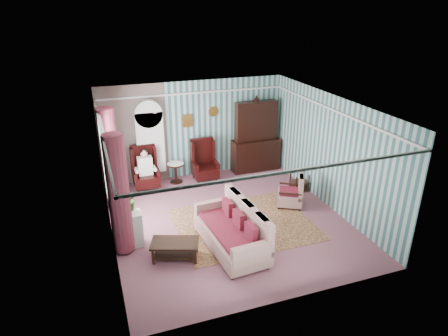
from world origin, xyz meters
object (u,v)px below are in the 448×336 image
object	(u,v)px
bookcase	(151,147)
dresser_hutch	(256,134)
seated_woman	(145,170)
floral_armchair	(290,188)
nest_table	(299,182)
round_side_table	(176,173)
coffee_table	(175,250)
sofa	(231,229)
wingback_right	(205,161)
plant_stand	(130,230)
wingback_left	(145,169)

from	to	relation	value
bookcase	dresser_hutch	size ratio (longest dim) A/B	0.95
dresser_hutch	seated_woman	bearing A→B (deg)	-175.59
dresser_hutch	floral_armchair	size ratio (longest dim) A/B	2.38
nest_table	dresser_hutch	bearing A→B (deg)	107.39
bookcase	seated_woman	size ratio (longest dim) A/B	1.90
round_side_table	coffee_table	distance (m)	3.79
bookcase	sofa	world-z (taller)	bookcase
dresser_hutch	wingback_right	bearing A→B (deg)	-171.23
dresser_hutch	sofa	size ratio (longest dim) A/B	1.11
round_side_table	nest_table	bearing A→B (deg)	-28.20
nest_table	floral_armchair	xyz separation A→B (m)	(-0.68, -0.70, 0.23)
seated_woman	plant_stand	xyz separation A→B (m)	(-0.80, -2.75, -0.19)
seated_woman	nest_table	distance (m)	4.37
plant_stand	sofa	world-z (taller)	sofa
wingback_right	seated_woman	world-z (taller)	wingback_right
plant_stand	coffee_table	world-z (taller)	plant_stand
coffee_table	wingback_left	bearing A→B (deg)	90.40
wingback_left	nest_table	xyz separation A→B (m)	(4.07, -1.55, -0.35)
sofa	bookcase	bearing A→B (deg)	9.39
bookcase	round_side_table	size ratio (longest dim) A/B	3.73
bookcase	coffee_table	distance (m)	4.04
sofa	nest_table	bearing A→B (deg)	-58.50
bookcase	round_side_table	bearing A→B (deg)	-20.27
plant_stand	coffee_table	bearing A→B (deg)	-43.59
round_side_table	floral_armchair	world-z (taller)	floral_armchair
bookcase	floral_armchair	size ratio (longest dim) A/B	2.26
wingback_right	sofa	bearing A→B (deg)	-98.14
seated_woman	round_side_table	size ratio (longest dim) A/B	1.97
dresser_hutch	seated_woman	size ratio (longest dim) A/B	2.00
wingback_left	sofa	world-z (taller)	wingback_left
round_side_table	floral_armchair	xyz separation A→B (m)	(2.49, -2.40, 0.20)
sofa	coffee_table	size ratio (longest dim) A/B	2.15
dresser_hutch	nest_table	size ratio (longest dim) A/B	4.37
dresser_hutch	floral_armchair	distance (m)	2.61
bookcase	wingback_left	xyz separation A→B (m)	(-0.25, -0.39, -0.50)
bookcase	dresser_hutch	xyz separation A→B (m)	(3.25, -0.12, 0.06)
wingback_left	nest_table	bearing A→B (deg)	-20.85
wingback_left	floral_armchair	bearing A→B (deg)	-33.56
sofa	plant_stand	bearing A→B (deg)	62.72
wingback_right	seated_woman	distance (m)	1.75
bookcase	wingback_right	bearing A→B (deg)	-14.57
round_side_table	plant_stand	distance (m)	3.36
nest_table	sofa	world-z (taller)	sofa
wingback_right	plant_stand	xyz separation A→B (m)	(-2.55, -2.75, -0.22)
bookcase	nest_table	bearing A→B (deg)	-26.92
floral_armchair	coffee_table	world-z (taller)	floral_armchair
floral_armchair	round_side_table	bearing A→B (deg)	74.51
wingback_left	round_side_table	world-z (taller)	wingback_left
wingback_left	coffee_table	xyz separation A→B (m)	(0.02, -3.53, -0.43)
bookcase	dresser_hutch	bearing A→B (deg)	-2.11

